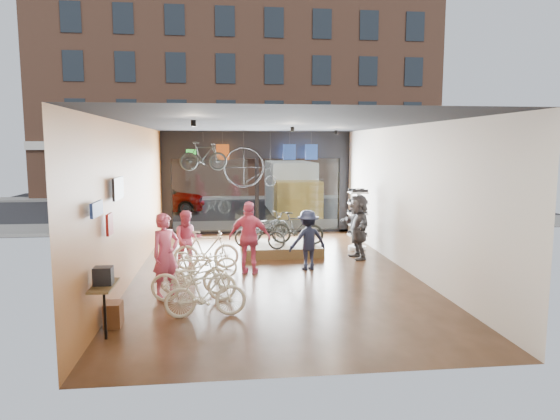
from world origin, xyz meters
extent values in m
cube|color=black|center=(0.00, 0.00, -0.02)|extent=(7.00, 12.00, 0.04)
cube|color=black|center=(0.00, 0.00, 3.82)|extent=(7.00, 12.00, 0.04)
cube|color=#B57639|center=(-3.52, 0.00, 1.90)|extent=(0.04, 12.00, 3.80)
cube|color=beige|center=(3.52, 0.00, 1.90)|extent=(0.04, 12.00, 3.80)
cube|color=beige|center=(0.00, -6.02, 1.90)|extent=(7.00, 0.04, 3.80)
cube|color=#198C26|center=(-2.40, 5.88, 3.05)|extent=(0.35, 0.06, 0.18)
cube|color=black|center=(0.00, 15.00, -0.01)|extent=(30.00, 18.00, 0.02)
cube|color=slate|center=(0.00, 7.20, 0.06)|extent=(30.00, 2.40, 0.12)
cube|color=slate|center=(0.00, 19.00, 0.06)|extent=(30.00, 2.00, 0.12)
cube|color=brown|center=(0.00, 21.50, 7.00)|extent=(26.00, 5.00, 14.00)
imported|color=gray|center=(-4.58, 12.00, 0.82)|extent=(4.81, 1.94, 1.64)
imported|color=silver|center=(-1.63, -3.31, 0.47)|extent=(1.59, 0.55, 0.94)
imported|color=silver|center=(-1.91, -2.28, 0.47)|extent=(1.83, 0.75, 0.94)
imported|color=silver|center=(-1.92, -1.80, 0.48)|extent=(1.65, 0.70, 0.96)
imported|color=silver|center=(-1.72, -0.47, 0.41)|extent=(1.58, 0.62, 0.82)
imported|color=silver|center=(-1.73, 0.49, 0.52)|extent=(1.74, 0.55, 1.03)
cube|color=#49381D|center=(0.45, 2.24, 0.15)|extent=(2.40, 1.80, 0.30)
imported|color=black|center=(-0.23, 1.61, 0.72)|extent=(1.66, 1.18, 0.83)
imported|color=black|center=(0.95, 2.10, 0.79)|extent=(1.68, 0.96, 0.97)
imported|color=black|center=(0.15, 2.93, 0.74)|extent=(1.69, 1.43, 0.87)
imported|color=#CC4C72|center=(-2.52, -1.81, 0.91)|extent=(0.79, 0.76, 1.82)
imported|color=#CC4C72|center=(-2.22, 0.61, 0.78)|extent=(0.83, 0.68, 1.57)
imported|color=#CC4C72|center=(-0.61, -0.11, 0.93)|extent=(1.18, 0.78, 1.87)
imported|color=#161C33|center=(0.94, 0.15, 0.80)|extent=(1.14, 0.82, 1.59)
imported|color=#3F3F44|center=(2.62, 1.29, 0.94)|extent=(0.70, 1.78, 1.88)
imported|color=black|center=(-1.90, 4.20, 2.93)|extent=(1.64, 0.75, 0.95)
cube|color=#CC5919|center=(-1.26, 5.20, 3.05)|extent=(0.45, 0.03, 0.55)
cube|color=#1E3F99|center=(1.12, 5.20, 3.05)|extent=(0.45, 0.03, 0.55)
cube|color=#1E3F99|center=(1.92, 5.20, 3.05)|extent=(0.45, 0.03, 0.55)
camera|label=1|loc=(-1.27, -12.63, 3.25)|focal=32.00mm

